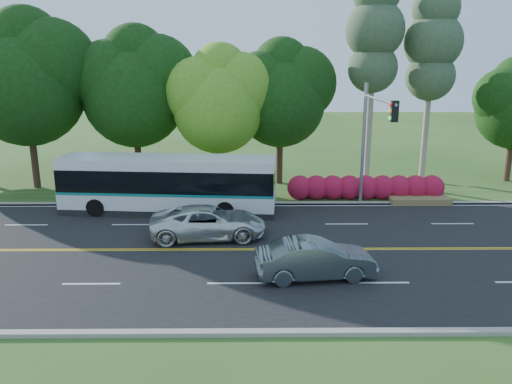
{
  "coord_description": "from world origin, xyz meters",
  "views": [
    {
      "loc": [
        0.1,
        -20.91,
        8.26
      ],
      "look_at": [
        0.3,
        2.0,
        2.14
      ],
      "focal_mm": 35.0,
      "sensor_mm": 36.0,
      "label": 1
    }
  ],
  "objects_px": {
    "traffic_signal": "(372,129)",
    "transit_bus": "(168,185)",
    "sedan": "(316,259)",
    "suv": "(209,222)"
  },
  "relations": [
    {
      "from": "transit_bus",
      "to": "sedan",
      "type": "distance_m",
      "value": 11.31
    },
    {
      "from": "traffic_signal",
      "to": "sedan",
      "type": "bearing_deg",
      "value": -115.11
    },
    {
      "from": "traffic_signal",
      "to": "transit_bus",
      "type": "height_order",
      "value": "traffic_signal"
    },
    {
      "from": "traffic_signal",
      "to": "transit_bus",
      "type": "bearing_deg",
      "value": 177.94
    },
    {
      "from": "sedan",
      "to": "suv",
      "type": "distance_m",
      "value": 6.41
    },
    {
      "from": "transit_bus",
      "to": "sedan",
      "type": "height_order",
      "value": "transit_bus"
    },
    {
      "from": "traffic_signal",
      "to": "suv",
      "type": "xyz_separation_m",
      "value": [
        -8.45,
        -3.83,
        -3.89
      ]
    },
    {
      "from": "sedan",
      "to": "suv",
      "type": "bearing_deg",
      "value": 37.93
    },
    {
      "from": "traffic_signal",
      "to": "transit_bus",
      "type": "relative_size",
      "value": 0.59
    },
    {
      "from": "sedan",
      "to": "suv",
      "type": "height_order",
      "value": "sedan"
    }
  ]
}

